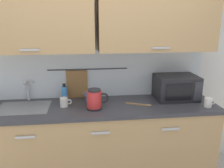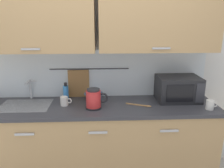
# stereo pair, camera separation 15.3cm
# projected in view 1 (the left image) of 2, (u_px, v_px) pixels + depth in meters

# --- Properties ---
(counter_unit) EXTENTS (2.53, 0.64, 0.90)m
(counter_unit) POSITION_uv_depth(u_px,v_px,m) (98.00, 142.00, 2.52)
(counter_unit) COLOR tan
(counter_unit) RESTS_ON ground
(back_wall_assembly) EXTENTS (3.70, 0.41, 2.50)m
(back_wall_assembly) POSITION_uv_depth(u_px,v_px,m) (96.00, 44.00, 2.45)
(back_wall_assembly) COLOR silver
(back_wall_assembly) RESTS_ON ground
(sink_faucet) EXTENTS (0.09, 0.17, 0.22)m
(sink_faucet) POSITION_uv_depth(u_px,v_px,m) (27.00, 88.00, 2.49)
(sink_faucet) COLOR #B2B5BA
(sink_faucet) RESTS_ON counter_unit
(microwave) EXTENTS (0.46, 0.35, 0.27)m
(microwave) POSITION_uv_depth(u_px,v_px,m) (176.00, 87.00, 2.57)
(microwave) COLOR black
(microwave) RESTS_ON counter_unit
(electric_kettle) EXTENTS (0.23, 0.16, 0.21)m
(electric_kettle) POSITION_uv_depth(u_px,v_px,m) (95.00, 99.00, 2.28)
(electric_kettle) COLOR black
(electric_kettle) RESTS_ON counter_unit
(dish_soap_bottle) EXTENTS (0.06, 0.06, 0.20)m
(dish_soap_bottle) POSITION_uv_depth(u_px,v_px,m) (65.00, 93.00, 2.52)
(dish_soap_bottle) COLOR #3F8CD8
(dish_soap_bottle) RESTS_ON counter_unit
(mug_near_sink) EXTENTS (0.12, 0.08, 0.09)m
(mug_near_sink) POSITION_uv_depth(u_px,v_px,m) (64.00, 102.00, 2.35)
(mug_near_sink) COLOR silver
(mug_near_sink) RESTS_ON counter_unit
(mixing_bowl) EXTENTS (0.21, 0.21, 0.08)m
(mixing_bowl) POSITION_uv_depth(u_px,v_px,m) (93.00, 96.00, 2.55)
(mixing_bowl) COLOR #4C7093
(mixing_bowl) RESTS_ON counter_unit
(mug_by_kettle) EXTENTS (0.12, 0.08, 0.09)m
(mug_by_kettle) POSITION_uv_depth(u_px,v_px,m) (208.00, 102.00, 2.35)
(mug_by_kettle) COLOR silver
(mug_by_kettle) RESTS_ON counter_unit
(wooden_spoon) EXTENTS (0.26, 0.14, 0.01)m
(wooden_spoon) POSITION_uv_depth(u_px,v_px,m) (142.00, 105.00, 2.40)
(wooden_spoon) COLOR #9E7042
(wooden_spoon) RESTS_ON counter_unit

